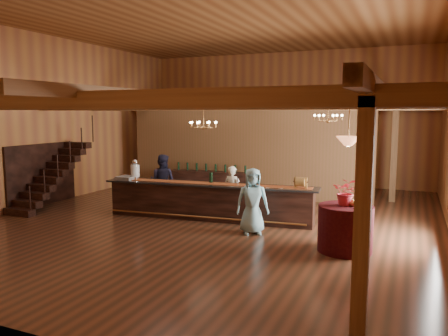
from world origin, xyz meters
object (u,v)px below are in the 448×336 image
at_px(raffle_drum, 301,182).
at_px(chandelier_right, 328,117).
at_px(tasting_bar, 209,201).
at_px(backbar_shelf, 211,183).
at_px(staff_second, 162,181).
at_px(pendant_lamp, 348,141).
at_px(guest, 252,201).
at_px(beverage_dispenser, 135,170).
at_px(floor_plant, 290,179).
at_px(round_table, 345,228).
at_px(bartender, 232,191).
at_px(chandelier_left, 204,124).

distance_m(raffle_drum, chandelier_right, 2.20).
bearing_deg(raffle_drum, tasting_bar, -175.28).
bearing_deg(tasting_bar, backbar_shelf, 108.44).
bearing_deg(tasting_bar, staff_second, 153.53).
xyz_separation_m(pendant_lamp, guest, (-2.32, 0.51, -1.58)).
xyz_separation_m(raffle_drum, chandelier_right, (0.42, 1.38, 1.66)).
height_order(tasting_bar, beverage_dispenser, beverage_dispenser).
xyz_separation_m(backbar_shelf, guest, (3.13, -4.26, 0.39)).
height_order(backbar_shelf, staff_second, staff_second).
bearing_deg(floor_plant, backbar_shelf, -166.35).
relative_size(backbar_shelf, round_table, 2.64).
distance_m(beverage_dispenser, raffle_drum, 4.91).
bearing_deg(floor_plant, staff_second, -134.58).
xyz_separation_m(round_table, chandelier_right, (-0.97, 3.01, 2.36)).
bearing_deg(staff_second, round_table, 151.92).
relative_size(backbar_shelf, chandelier_right, 3.86).
height_order(tasting_bar, pendant_lamp, pendant_lamp).
distance_m(bartender, staff_second, 2.42).
bearing_deg(guest, beverage_dispenser, 142.32).
bearing_deg(guest, pendant_lamp, -39.78).
xyz_separation_m(pendant_lamp, floor_plant, (-2.67, 5.45, -1.75)).
xyz_separation_m(tasting_bar, round_table, (3.94, -1.42, -0.01)).
bearing_deg(tasting_bar, guest, -35.07).
height_order(guest, floor_plant, guest).
xyz_separation_m(bartender, floor_plant, (0.82, 3.39, -0.08)).
bearing_deg(bartender, round_table, 162.11).
xyz_separation_m(chandelier_right, floor_plant, (-1.70, 2.44, -2.21)).
bearing_deg(beverage_dispenser, backbar_shelf, 76.86).
bearing_deg(round_table, tasting_bar, 160.14).
relative_size(chandelier_right, staff_second, 0.47).
distance_m(tasting_bar, round_table, 4.19).
xyz_separation_m(chandelier_right, bartender, (-2.52, -0.95, -2.13)).
bearing_deg(raffle_drum, chandelier_left, 175.94).
bearing_deg(chandelier_left, guest, -33.81).
distance_m(raffle_drum, staff_second, 4.57).
bearing_deg(beverage_dispenser, floor_plant, 49.47).
bearing_deg(backbar_shelf, floor_plant, 5.94).
distance_m(beverage_dispenser, round_table, 6.44).
bearing_deg(bartender, floor_plant, -90.89).
bearing_deg(chandelier_left, raffle_drum, -4.06).
xyz_separation_m(backbar_shelf, floor_plant, (2.77, 0.67, 0.22)).
xyz_separation_m(chandelier_right, pendant_lamp, (0.97, -3.01, -0.46)).
height_order(tasting_bar, bartender, bartender).
relative_size(raffle_drum, guest, 0.21).
bearing_deg(chandelier_left, floor_plant, 65.73).
xyz_separation_m(pendant_lamp, bartender, (-3.49, 2.06, -1.67)).
distance_m(chandelier_right, floor_plant, 3.71).
distance_m(pendant_lamp, staff_second, 6.48).
distance_m(chandelier_left, floor_plant, 4.44).
bearing_deg(beverage_dispenser, chandelier_right, 18.50).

